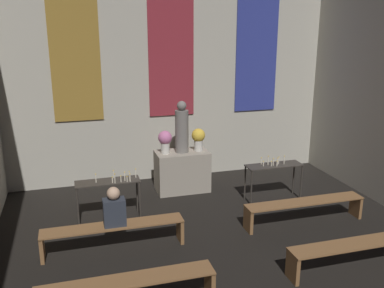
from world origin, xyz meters
TOP-DOWN VIEW (x-y plane):
  - wall_back at (0.00, 10.03)m, footprint 7.83×0.16m
  - altar at (0.00, 9.03)m, footprint 1.17×0.67m
  - statue at (0.00, 9.03)m, footprint 0.29×0.29m
  - flower_vase_left at (-0.38, 9.03)m, footprint 0.30×0.30m
  - flower_vase_right at (0.38, 9.03)m, footprint 0.30×0.30m
  - candle_rack_left at (-1.73, 7.99)m, footprint 1.21×0.39m
  - candle_rack_right at (1.74, 7.99)m, footprint 1.21×0.39m
  - pew_third_left at (-1.78, 5.14)m, footprint 2.33×0.36m
  - pew_third_right at (1.78, 5.14)m, footprint 2.33×0.36m
  - pew_back_left at (-1.78, 6.77)m, footprint 2.33×0.36m
  - pew_back_right at (1.78, 6.77)m, footprint 2.33×0.36m
  - person_seated at (-1.75, 6.77)m, footprint 0.36×0.24m

SIDE VIEW (x-z plane):
  - pew_third_left at x=-1.78m, z-range 0.11..0.57m
  - pew_third_right at x=1.78m, z-range 0.11..0.57m
  - pew_back_left at x=-1.78m, z-range 0.11..0.57m
  - pew_back_right at x=1.78m, z-range 0.11..0.57m
  - altar at x=0.00m, z-range 0.00..0.90m
  - candle_rack_right at x=1.74m, z-range 0.17..1.15m
  - candle_rack_left at x=-1.73m, z-range 0.18..1.15m
  - person_seated at x=-1.75m, z-range 0.41..1.08m
  - flower_vase_left at x=-0.38m, z-range 0.95..1.45m
  - flower_vase_right at x=0.38m, z-range 0.95..1.45m
  - statue at x=0.00m, z-range 0.86..2.00m
  - wall_back at x=0.00m, z-range 0.03..4.88m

